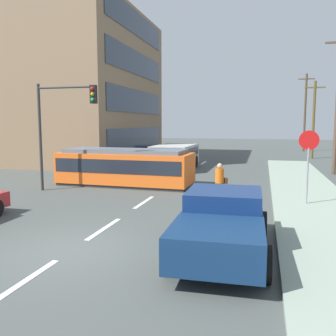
{
  "coord_description": "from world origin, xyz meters",
  "views": [
    {
      "loc": [
        4.75,
        -8.36,
        3.31
      ],
      "look_at": [
        0.51,
        8.03,
        1.22
      ],
      "focal_mm": 39.26,
      "sensor_mm": 36.0,
      "label": 1
    }
  ],
  "objects_px": {
    "utility_pole_far": "(314,118)",
    "utility_pole_distant": "(305,111)",
    "streetcar_tram": "(125,167)",
    "city_bus": "(175,155)",
    "traffic_light_mast": "(62,116)",
    "stop_sign": "(308,152)",
    "pedestrian_crossing": "(220,181)",
    "parked_sedan_furthest": "(157,151)",
    "parked_sedan_mid": "(108,164)",
    "pickup_truck_parked": "(222,223)",
    "parked_sedan_far": "(136,156)"
  },
  "relations": [
    {
      "from": "parked_sedan_furthest",
      "to": "utility_pole_far",
      "type": "distance_m",
      "value": 14.95
    },
    {
      "from": "pickup_truck_parked",
      "to": "parked_sedan_furthest",
      "type": "xyz_separation_m",
      "value": [
        -9.05,
        25.11,
        -0.17
      ]
    },
    {
      "from": "streetcar_tram",
      "to": "city_bus",
      "type": "xyz_separation_m",
      "value": [
        1.02,
        7.22,
        0.0
      ]
    },
    {
      "from": "pickup_truck_parked",
      "to": "utility_pole_distant",
      "type": "bearing_deg",
      "value": 81.38
    },
    {
      "from": "pickup_truck_parked",
      "to": "parked_sedan_mid",
      "type": "height_order",
      "value": "pickup_truck_parked"
    },
    {
      "from": "traffic_light_mast",
      "to": "stop_sign",
      "type": "bearing_deg",
      "value": -3.08
    },
    {
      "from": "parked_sedan_furthest",
      "to": "pickup_truck_parked",
      "type": "bearing_deg",
      "value": -70.19
    },
    {
      "from": "utility_pole_far",
      "to": "utility_pole_distant",
      "type": "distance_m",
      "value": 9.26
    },
    {
      "from": "streetcar_tram",
      "to": "traffic_light_mast",
      "type": "xyz_separation_m",
      "value": [
        -2.23,
        -2.45,
        2.63
      ]
    },
    {
      "from": "utility_pole_far",
      "to": "parked_sedan_furthest",
      "type": "bearing_deg",
      "value": -170.98
    },
    {
      "from": "parked_sedan_far",
      "to": "utility_pole_far",
      "type": "height_order",
      "value": "utility_pole_far"
    },
    {
      "from": "streetcar_tram",
      "to": "pedestrian_crossing",
      "type": "distance_m",
      "value": 6.31
    },
    {
      "from": "streetcar_tram",
      "to": "parked_sedan_far",
      "type": "height_order",
      "value": "streetcar_tram"
    },
    {
      "from": "city_bus",
      "to": "utility_pole_distant",
      "type": "relative_size",
      "value": 0.57
    },
    {
      "from": "streetcar_tram",
      "to": "pickup_truck_parked",
      "type": "distance_m",
      "value": 11.02
    },
    {
      "from": "city_bus",
      "to": "traffic_light_mast",
      "type": "relative_size",
      "value": 0.98
    },
    {
      "from": "parked_sedan_far",
      "to": "traffic_light_mast",
      "type": "xyz_separation_m",
      "value": [
        0.73,
        -12.52,
        3.01
      ]
    },
    {
      "from": "streetcar_tram",
      "to": "utility_pole_far",
      "type": "relative_size",
      "value": 1.01
    },
    {
      "from": "parked_sedan_mid",
      "to": "traffic_light_mast",
      "type": "relative_size",
      "value": 0.83
    },
    {
      "from": "parked_sedan_furthest",
      "to": "utility_pole_far",
      "type": "xyz_separation_m",
      "value": [
        14.44,
        2.29,
        3.12
      ]
    },
    {
      "from": "parked_sedan_mid",
      "to": "parked_sedan_furthest",
      "type": "bearing_deg",
      "value": 90.93
    },
    {
      "from": "parked_sedan_mid",
      "to": "parked_sedan_furthest",
      "type": "distance_m",
      "value": 12.0
    },
    {
      "from": "city_bus",
      "to": "parked_sedan_mid",
      "type": "bearing_deg",
      "value": -138.86
    },
    {
      "from": "city_bus",
      "to": "utility_pole_far",
      "type": "distance_m",
      "value": 15.49
    },
    {
      "from": "parked_sedan_mid",
      "to": "traffic_light_mast",
      "type": "height_order",
      "value": "traffic_light_mast"
    },
    {
      "from": "streetcar_tram",
      "to": "parked_sedan_far",
      "type": "relative_size",
      "value": 1.66
    },
    {
      "from": "pickup_truck_parked",
      "to": "parked_sedan_furthest",
      "type": "bearing_deg",
      "value": 109.81
    },
    {
      "from": "pedestrian_crossing",
      "to": "utility_pole_distant",
      "type": "bearing_deg",
      "value": 78.42
    },
    {
      "from": "city_bus",
      "to": "stop_sign",
      "type": "xyz_separation_m",
      "value": [
        7.79,
        -10.26,
        1.19
      ]
    },
    {
      "from": "parked_sedan_far",
      "to": "pickup_truck_parked",
      "type": "bearing_deg",
      "value": -64.64
    },
    {
      "from": "pedestrian_crossing",
      "to": "parked_sedan_furthest",
      "type": "bearing_deg",
      "value": 113.35
    },
    {
      "from": "pedestrian_crossing",
      "to": "utility_pole_far",
      "type": "relative_size",
      "value": 0.23
    },
    {
      "from": "stop_sign",
      "to": "traffic_light_mast",
      "type": "height_order",
      "value": "traffic_light_mast"
    },
    {
      "from": "utility_pole_far",
      "to": "parked_sedan_mid",
      "type": "bearing_deg",
      "value": -134.89
    },
    {
      "from": "streetcar_tram",
      "to": "stop_sign",
      "type": "distance_m",
      "value": 9.39
    },
    {
      "from": "parked_sedan_far",
      "to": "parked_sedan_furthest",
      "type": "relative_size",
      "value": 1.03
    },
    {
      "from": "utility_pole_far",
      "to": "city_bus",
      "type": "bearing_deg",
      "value": -133.61
    },
    {
      "from": "stop_sign",
      "to": "utility_pole_far",
      "type": "xyz_separation_m",
      "value": [
        2.73,
        21.3,
        1.55
      ]
    },
    {
      "from": "pedestrian_crossing",
      "to": "parked_sedan_furthest",
      "type": "distance_m",
      "value": 20.94
    },
    {
      "from": "city_bus",
      "to": "pickup_truck_parked",
      "type": "bearing_deg",
      "value": -72.6
    },
    {
      "from": "traffic_light_mast",
      "to": "utility_pole_far",
      "type": "relative_size",
      "value": 0.72
    },
    {
      "from": "streetcar_tram",
      "to": "parked_sedan_mid",
      "type": "relative_size",
      "value": 1.67
    },
    {
      "from": "streetcar_tram",
      "to": "stop_sign",
      "type": "height_order",
      "value": "stop_sign"
    },
    {
      "from": "city_bus",
      "to": "utility_pole_distant",
      "type": "height_order",
      "value": "utility_pole_distant"
    },
    {
      "from": "parked_sedan_furthest",
      "to": "utility_pole_distant",
      "type": "bearing_deg",
      "value": 38.24
    },
    {
      "from": "pedestrian_crossing",
      "to": "utility_pole_far",
      "type": "height_order",
      "value": "utility_pole_far"
    },
    {
      "from": "pedestrian_crossing",
      "to": "parked_sedan_mid",
      "type": "relative_size",
      "value": 0.39
    },
    {
      "from": "traffic_light_mast",
      "to": "pickup_truck_parked",
      "type": "bearing_deg",
      "value": -38.63
    },
    {
      "from": "pickup_truck_parked",
      "to": "utility_pole_distant",
      "type": "xyz_separation_m",
      "value": [
        5.55,
        36.61,
        3.85
      ]
    },
    {
      "from": "city_bus",
      "to": "parked_sedan_far",
      "type": "height_order",
      "value": "city_bus"
    }
  ]
}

